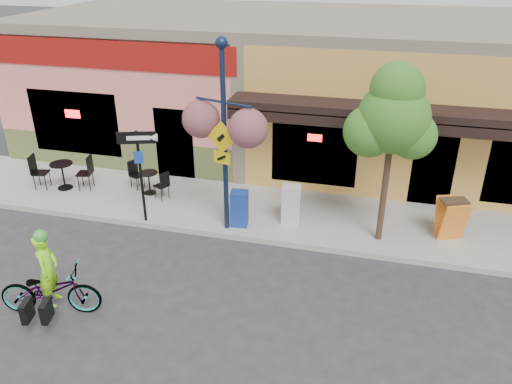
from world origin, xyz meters
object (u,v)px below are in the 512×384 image
at_px(building, 298,83).
at_px(newspaper_box_blue, 239,208).
at_px(lamp_post, 224,140).
at_px(one_way_sign, 141,177).
at_px(bicycle, 50,290).
at_px(street_tree, 389,156).
at_px(newspaper_box_grey, 291,204).
at_px(cyclist_rider, 50,280).

xyz_separation_m(building, newspaper_box_blue, (-0.30, -6.47, -1.64)).
height_order(lamp_post, one_way_sign, lamp_post).
xyz_separation_m(building, lamp_post, (-0.58, -6.69, 0.25)).
relative_size(bicycle, street_tree, 0.46).
xyz_separation_m(one_way_sign, newspaper_box_grey, (3.66, 0.85, -0.72)).
xyz_separation_m(one_way_sign, newspaper_box_blue, (2.43, 0.38, -0.75)).
height_order(bicycle, one_way_sign, one_way_sign).
height_order(cyclist_rider, street_tree, street_tree).
distance_m(building, bicycle, 11.01).
xyz_separation_m(cyclist_rider, newspaper_box_grey, (3.89, 4.45, -0.11)).
bearing_deg(lamp_post, bicycle, -106.27).
bearing_deg(building, cyclist_rider, -105.80).
distance_m(newspaper_box_grey, street_tree, 2.79).
bearing_deg(newspaper_box_grey, lamp_post, -160.66).
height_order(bicycle, newspaper_box_blue, newspaper_box_blue).
height_order(one_way_sign, street_tree, street_tree).
relative_size(bicycle, lamp_post, 0.42).
relative_size(cyclist_rider, newspaper_box_blue, 1.64).
height_order(newspaper_box_blue, street_tree, street_tree).
bearing_deg(cyclist_rider, newspaper_box_blue, -47.47).
bearing_deg(newspaper_box_grey, newspaper_box_blue, -164.28).
distance_m(cyclist_rider, newspaper_box_grey, 5.91).
distance_m(lamp_post, newspaper_box_blue, 1.91).
relative_size(building, newspaper_box_grey, 18.13).
bearing_deg(lamp_post, newspaper_box_blue, 55.07).
xyz_separation_m(one_way_sign, street_tree, (5.89, 0.57, 0.94)).
bearing_deg(newspaper_box_grey, street_tree, -12.52).
bearing_deg(lamp_post, newspaper_box_grey, 41.15).
bearing_deg(cyclist_rider, lamp_post, -46.10).
xyz_separation_m(newspaper_box_blue, street_tree, (3.46, 0.19, 1.69)).
bearing_deg(newspaper_box_blue, newspaper_box_grey, 13.44).
bearing_deg(newspaper_box_blue, cyclist_rider, -131.19).
relative_size(building, lamp_post, 3.88).
bearing_deg(building, newspaper_box_blue, -92.68).
distance_m(building, newspaper_box_blue, 6.68).
height_order(bicycle, street_tree, street_tree).
xyz_separation_m(cyclist_rider, newspaper_box_blue, (2.65, 3.98, -0.15)).
distance_m(bicycle, lamp_post, 4.90).
height_order(building, cyclist_rider, building).
distance_m(lamp_post, one_way_sign, 2.44).
relative_size(one_way_sign, newspaper_box_blue, 2.62).
bearing_deg(street_tree, bicycle, -145.92).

